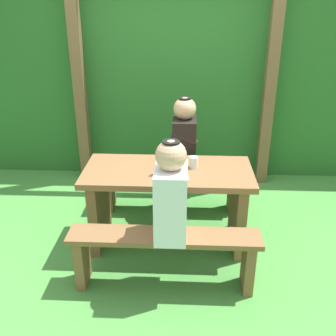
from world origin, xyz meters
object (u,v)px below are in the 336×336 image
person_white_shirt (171,194)px  picnic_table (168,193)px  cell_phone (164,166)px  bench_far (171,181)px  person_black_coat (184,137)px  bottle_left (163,163)px  bench_near (164,249)px  drinking_glass (194,162)px

person_white_shirt → picnic_table: bearing=94.7°
person_white_shirt → cell_phone: (-0.08, 0.64, -0.07)m
bench_far → person_white_shirt: size_ratio=1.95×
person_black_coat → bottle_left: (-0.16, -0.66, 0.02)m
picnic_table → bench_far: 0.60m
bench_near → bottle_left: bearing=93.9°
bottle_left → picnic_table: bearing=69.5°
picnic_table → bottle_left: 0.33m
bench_near → bench_far: bearing=90.0°
picnic_table → bottle_left: (-0.03, -0.09, 0.32)m
bench_far → cell_phone: (-0.03, -0.51, 0.39)m
picnic_table → cell_phone: (-0.03, 0.06, 0.23)m
picnic_table → cell_phone: size_ratio=10.00×
picnic_table → drinking_glass: 0.35m
bench_near → person_white_shirt: size_ratio=1.95×
bench_far → cell_phone: 0.65m
bench_far → bottle_left: size_ratio=5.83×
bench_far → cell_phone: size_ratio=10.00×
bench_near → person_black_coat: size_ratio=1.95×
person_black_coat → cell_phone: bearing=-107.7°
person_black_coat → cell_phone: person_black_coat is taller
person_white_shirt → bench_far: bearing=92.3°
person_black_coat → bottle_left: size_ratio=3.00×
picnic_table → drinking_glass: (0.21, 0.05, 0.27)m
bench_far → bottle_left: 0.82m
bench_far → person_white_shirt: 1.24m
person_white_shirt → bottle_left: size_ratio=3.00×
bench_far → drinking_glass: drinking_glass is taller
cell_phone → drinking_glass: bearing=11.4°
person_white_shirt → person_black_coat: bearing=85.9°
drinking_glass → person_white_shirt: bearing=-104.8°
person_black_coat → cell_phone: size_ratio=5.14×
picnic_table → bench_far: bearing=90.0°
person_white_shirt → drinking_glass: (0.16, 0.62, -0.03)m
bottle_left → cell_phone: bearing=90.5°
person_white_shirt → person_black_coat: same height
bench_far → drinking_glass: bearing=-68.1°
person_black_coat → bottle_left: 0.68m
bench_far → person_black_coat: bearing=-1.5°
bench_near → person_black_coat: (0.13, 1.15, 0.46)m
drinking_glass → bottle_left: 0.29m
picnic_table → person_white_shirt: (0.05, -0.57, 0.30)m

